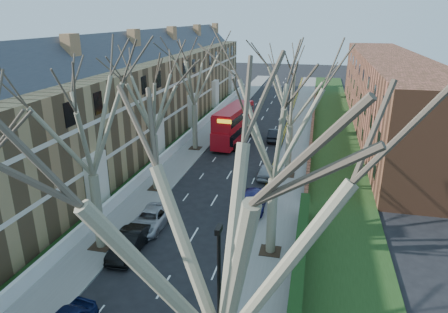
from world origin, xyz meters
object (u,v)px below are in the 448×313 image
Objects in this scene: lamp_post at (219,313)px; double_decker_bus at (234,126)px; car_right_near at (253,199)px; car_left_mid at (129,243)px.

lamp_post reaches higher than double_decker_bus.
double_decker_bus reaches higher than car_right_near.
double_decker_bus is at bearing 83.17° from car_left_mid.
car_left_mid is 11.04m from car_right_near.
lamp_post is 18.29m from car_right_near.
lamp_post is 36.01m from double_decker_bus.
lamp_post is at bearing -50.54° from car_left_mid.
lamp_post is at bearing 106.78° from double_decker_bus.
lamp_post reaches higher than car_left_mid.
double_decker_bus is 2.38× the size of car_left_mid.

